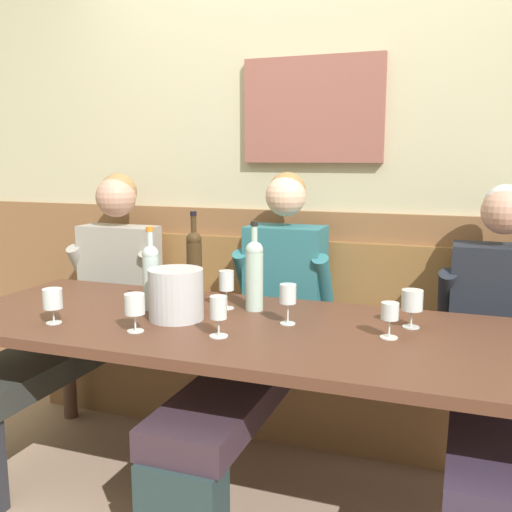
{
  "coord_description": "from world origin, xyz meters",
  "views": [
    {
      "loc": [
        0.8,
        -1.88,
        1.36
      ],
      "look_at": [
        -0.05,
        0.44,
        0.94
      ],
      "focal_mm": 40.55,
      "sensor_mm": 36.0,
      "label": 1
    }
  ],
  "objects_px": {
    "person_center_left_seat": "(77,311)",
    "ice_bucket": "(176,294)",
    "dining_table": "(240,341)",
    "wine_bottle_green_tall": "(194,261)",
    "wine_glass_mid_left": "(390,314)",
    "person_left_seat": "(500,357)",
    "wine_glass_mid_right": "(53,300)",
    "person_right_seat": "(262,325)",
    "wine_glass_right_end": "(135,305)",
    "wall_bench": "(291,372)",
    "wine_bottle_clear_water": "(254,273)",
    "wine_glass_by_bottle": "(218,310)",
    "wine_glass_left_end": "(412,302)",
    "wine_glass_center_front": "(288,296)",
    "wine_glass_center_rear": "(226,283)",
    "wine_bottle_amber_mid": "(151,274)"
  },
  "relations": [
    {
      "from": "person_left_seat",
      "to": "wine_bottle_green_tall",
      "type": "height_order",
      "value": "person_left_seat"
    },
    {
      "from": "dining_table",
      "to": "wine_glass_by_bottle",
      "type": "distance_m",
      "value": 0.25
    },
    {
      "from": "person_right_seat",
      "to": "wine_glass_mid_left",
      "type": "bearing_deg",
      "value": -28.72
    },
    {
      "from": "wine_glass_center_rear",
      "to": "wine_glass_center_front",
      "type": "distance_m",
      "value": 0.34
    },
    {
      "from": "person_right_seat",
      "to": "wine_glass_center_front",
      "type": "height_order",
      "value": "person_right_seat"
    },
    {
      "from": "wine_glass_center_front",
      "to": "wine_bottle_amber_mid",
      "type": "bearing_deg",
      "value": 178.88
    },
    {
      "from": "dining_table",
      "to": "wine_glass_mid_left",
      "type": "height_order",
      "value": "wine_glass_mid_left"
    },
    {
      "from": "wine_bottle_clear_water",
      "to": "wine_glass_mid_left",
      "type": "relative_size",
      "value": 2.9
    },
    {
      "from": "ice_bucket",
      "to": "wine_glass_center_rear",
      "type": "bearing_deg",
      "value": 60.99
    },
    {
      "from": "dining_table",
      "to": "wine_glass_left_end",
      "type": "height_order",
      "value": "wine_glass_left_end"
    },
    {
      "from": "wine_glass_mid_right",
      "to": "wine_bottle_amber_mid",
      "type": "bearing_deg",
      "value": 51.39
    },
    {
      "from": "dining_table",
      "to": "wine_bottle_green_tall",
      "type": "bearing_deg",
      "value": 135.97
    },
    {
      "from": "wall_bench",
      "to": "person_center_left_seat",
      "type": "bearing_deg",
      "value": -157.92
    },
    {
      "from": "wine_glass_left_end",
      "to": "wine_glass_mid_right",
      "type": "xyz_separation_m",
      "value": [
        -1.3,
        -0.42,
        -0.01
      ]
    },
    {
      "from": "wine_glass_center_front",
      "to": "wall_bench",
      "type": "bearing_deg",
      "value": 105.24
    },
    {
      "from": "person_center_left_seat",
      "to": "ice_bucket",
      "type": "bearing_deg",
      "value": -24.63
    },
    {
      "from": "wall_bench",
      "to": "wine_glass_mid_left",
      "type": "relative_size",
      "value": 20.84
    },
    {
      "from": "wall_bench",
      "to": "wine_glass_left_end",
      "type": "distance_m",
      "value": 0.99
    },
    {
      "from": "wine_glass_center_rear",
      "to": "wall_bench",
      "type": "bearing_deg",
      "value": 75.43
    },
    {
      "from": "person_center_left_seat",
      "to": "wine_bottle_green_tall",
      "type": "distance_m",
      "value": 0.69
    },
    {
      "from": "wine_bottle_amber_mid",
      "to": "wine_bottle_green_tall",
      "type": "bearing_deg",
      "value": 77.51
    },
    {
      "from": "wall_bench",
      "to": "wine_glass_mid_right",
      "type": "bearing_deg",
      "value": -125.33
    },
    {
      "from": "person_right_seat",
      "to": "wine_glass_right_end",
      "type": "bearing_deg",
      "value": -117.21
    },
    {
      "from": "person_right_seat",
      "to": "wine_glass_center_rear",
      "type": "distance_m",
      "value": 0.28
    },
    {
      "from": "wine_bottle_clear_water",
      "to": "wine_glass_by_bottle",
      "type": "xyz_separation_m",
      "value": [
        0.01,
        -0.39,
        -0.06
      ]
    },
    {
      "from": "ice_bucket",
      "to": "wine_glass_mid_right",
      "type": "relative_size",
      "value": 1.58
    },
    {
      "from": "wine_glass_mid_right",
      "to": "wine_glass_left_end",
      "type": "bearing_deg",
      "value": 17.73
    },
    {
      "from": "person_center_left_seat",
      "to": "wine_glass_mid_left",
      "type": "relative_size",
      "value": 10.29
    },
    {
      "from": "person_left_seat",
      "to": "wine_glass_right_end",
      "type": "relative_size",
      "value": 9.33
    },
    {
      "from": "wine_bottle_amber_mid",
      "to": "wine_glass_by_bottle",
      "type": "relative_size",
      "value": 2.37
    },
    {
      "from": "ice_bucket",
      "to": "person_left_seat",
      "type": "bearing_deg",
      "value": 16.33
    },
    {
      "from": "wall_bench",
      "to": "wine_glass_right_end",
      "type": "relative_size",
      "value": 18.87
    },
    {
      "from": "person_right_seat",
      "to": "wine_glass_left_end",
      "type": "relative_size",
      "value": 9.18
    },
    {
      "from": "person_left_seat",
      "to": "wine_glass_right_end",
      "type": "bearing_deg",
      "value": -156.48
    },
    {
      "from": "dining_table",
      "to": "wine_bottle_green_tall",
      "type": "distance_m",
      "value": 0.56
    },
    {
      "from": "person_right_seat",
      "to": "wine_bottle_green_tall",
      "type": "height_order",
      "value": "person_right_seat"
    },
    {
      "from": "person_right_seat",
      "to": "person_left_seat",
      "type": "relative_size",
      "value": 1.0
    },
    {
      "from": "wine_bottle_amber_mid",
      "to": "wine_glass_left_end",
      "type": "height_order",
      "value": "wine_bottle_amber_mid"
    },
    {
      "from": "wall_bench",
      "to": "person_right_seat",
      "type": "distance_m",
      "value": 0.51
    },
    {
      "from": "dining_table",
      "to": "wine_glass_left_end",
      "type": "bearing_deg",
      "value": 15.31
    },
    {
      "from": "person_right_seat",
      "to": "wall_bench",
      "type": "bearing_deg",
      "value": 85.6
    },
    {
      "from": "person_right_seat",
      "to": "wine_glass_right_end",
      "type": "height_order",
      "value": "person_right_seat"
    },
    {
      "from": "wine_glass_left_end",
      "to": "wine_glass_mid_left",
      "type": "xyz_separation_m",
      "value": [
        -0.06,
        -0.16,
        -0.01
      ]
    },
    {
      "from": "wine_bottle_clear_water",
      "to": "wine_glass_right_end",
      "type": "relative_size",
      "value": 2.63
    },
    {
      "from": "wine_bottle_green_tall",
      "to": "wine_glass_center_front",
      "type": "xyz_separation_m",
      "value": [
        0.54,
        -0.29,
        -0.06
      ]
    },
    {
      "from": "ice_bucket",
      "to": "wine_glass_left_end",
      "type": "relative_size",
      "value": 1.49
    },
    {
      "from": "wine_bottle_green_tall",
      "to": "wine_glass_left_end",
      "type": "relative_size",
      "value": 2.71
    },
    {
      "from": "wine_glass_left_end",
      "to": "wine_glass_center_front",
      "type": "relative_size",
      "value": 0.92
    },
    {
      "from": "person_right_seat",
      "to": "wine_glass_left_end",
      "type": "xyz_separation_m",
      "value": [
        0.66,
        -0.17,
        0.2
      ]
    },
    {
      "from": "wine_glass_left_end",
      "to": "person_center_left_seat",
      "type": "bearing_deg",
      "value": 175.25
    }
  ]
}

